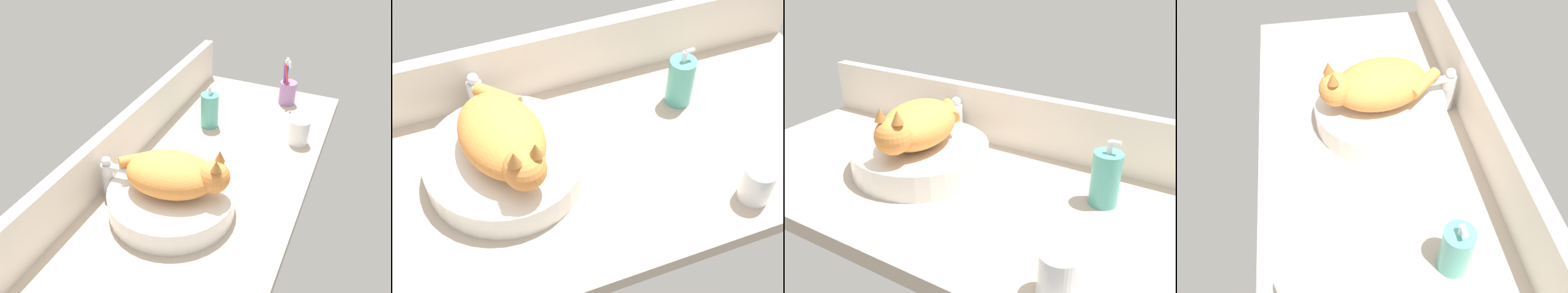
# 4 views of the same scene
# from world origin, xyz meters

# --- Properties ---
(ground_plane) EXTENTS (1.40, 0.60, 0.04)m
(ground_plane) POSITION_xyz_m (0.00, 0.00, -0.02)
(ground_plane) COLOR #B2A08E
(backsplash_panel) EXTENTS (1.40, 0.04, 0.16)m
(backsplash_panel) POSITION_xyz_m (0.00, 0.28, 0.08)
(backsplash_panel) COLOR silver
(backsplash_panel) RESTS_ON ground_plane
(sink_basin) EXTENTS (0.36, 0.36, 0.07)m
(sink_basin) POSITION_xyz_m (-0.17, 0.04, 0.03)
(sink_basin) COLOR silver
(sink_basin) RESTS_ON ground_plane
(cat) EXTENTS (0.21, 0.32, 0.14)m
(cat) POSITION_xyz_m (-0.16, 0.02, 0.13)
(cat) COLOR orange
(cat) RESTS_ON sink_basin
(faucet) EXTENTS (0.04, 0.12, 0.14)m
(faucet) POSITION_xyz_m (-0.18, 0.22, 0.07)
(faucet) COLOR silver
(faucet) RESTS_ON ground_plane
(soap_dispenser) EXTENTS (0.07, 0.07, 0.16)m
(soap_dispenser) POSITION_xyz_m (0.30, 0.11, 0.06)
(soap_dispenser) COLOR teal
(soap_dispenser) RESTS_ON ground_plane
(water_glass) EXTENTS (0.07, 0.07, 0.09)m
(water_glass) POSITION_xyz_m (0.31, -0.21, 0.04)
(water_glass) COLOR white
(water_glass) RESTS_ON ground_plane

